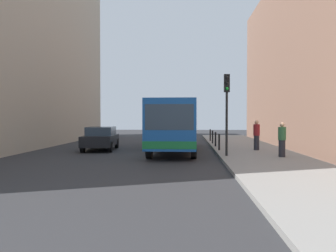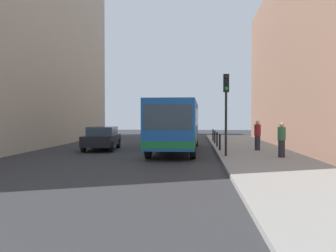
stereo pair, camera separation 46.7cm
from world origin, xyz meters
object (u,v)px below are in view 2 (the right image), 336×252
Objects in this scene: car_beside_bus at (102,138)px; pedestrian_mid_sidewalk at (258,135)px; pedestrian_near_signal at (282,140)px; bus at (176,123)px; car_behind_bus at (178,131)px; traffic_light at (226,99)px; bollard_farthest at (213,135)px; bollard_far at (215,137)px; bollard_near at (220,142)px; bollard_mid at (217,139)px.

pedestrian_mid_sidewalk is (9.58, -1.13, 0.25)m from car_beside_bus.
pedestrian_near_signal is at bearing -126.73° from pedestrian_mid_sidewalk.
bus is 2.50× the size of car_behind_bus.
traffic_light is 4.37m from pedestrian_mid_sidewalk.
pedestrian_mid_sidewalk reaches higher than car_beside_bus.
traffic_light reaches higher than bollard_farthest.
bollard_far is at bearing -90.00° from bollard_farthest.
bus reaches higher than car_behind_bus.
pedestrian_mid_sidewalk is at bearing -117.03° from pedestrian_near_signal.
bus is 2.70× the size of traffic_light.
car_behind_bus is 4.65× the size of bollard_near.
car_beside_bus is 9.65m from pedestrian_mid_sidewalk.
car_beside_bus is 1.10× the size of traffic_light.
bollard_mid is (3.00, -8.96, -0.16)m from car_behind_bus.
car_beside_bus is 7.49m from bollard_near.
bus reaches higher than pedestrian_near_signal.
car_beside_bus is 1.02× the size of car_behind_bus.
car_behind_bus is 2.52× the size of pedestrian_mid_sidewalk.
car_beside_bus is at bearing 66.63° from car_behind_bus.
bollard_far is at bearing 90.00° from bollard_mid.
bollard_near is at bearing -90.00° from bollard_far.
bollard_mid and bollard_far have the same top height.
traffic_light is at bearing -88.15° from bollard_near.
traffic_light is (3.10, -14.85, 2.22)m from car_behind_bus.
bus is 5.57m from bollard_far.
bus is at bearing 163.45° from bollard_near.
bollard_near and bollard_mid have the same top height.
traffic_light reaches higher than bollard_near.
traffic_light is 4.32× the size of bollard_farthest.
bus is 11.65× the size of bollard_farthest.
traffic_light is (7.47, -4.41, 2.22)m from car_beside_bus.
car_behind_bus is at bearing 104.34° from bollard_near.
bollard_mid is 1.00× the size of bollard_farthest.
car_behind_bus is 15.33m from traffic_light.
traffic_light is 4.32× the size of bollard_far.
traffic_light is 4.32× the size of bollard_near.
bollard_farthest is at bearing -112.18° from pedestrian_near_signal.
bollard_farthest is 8.48m from pedestrian_mid_sidewalk.
car_behind_bus reaches higher than bollard_far.
pedestrian_mid_sidewalk is at bearing 57.26° from traffic_light.
pedestrian_near_signal is at bearing -66.57° from bollard_mid.
bollard_farthest is 0.56× the size of pedestrian_near_signal.
bus is 6.54× the size of pedestrian_near_signal.
bollard_farthest is at bearing 60.26° from pedestrian_mid_sidewalk.
pedestrian_mid_sidewalk is (5.21, -11.57, 0.25)m from car_behind_bus.
bollard_far is at bearing 90.66° from traffic_light.
pedestrian_near_signal is at bearing 142.22° from bus.
car_beside_bus is 2.66× the size of pedestrian_near_signal.
bollard_near is 1.00× the size of bollard_mid.
pedestrian_mid_sidewalk is (2.21, -8.18, 0.40)m from bollard_farthest.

